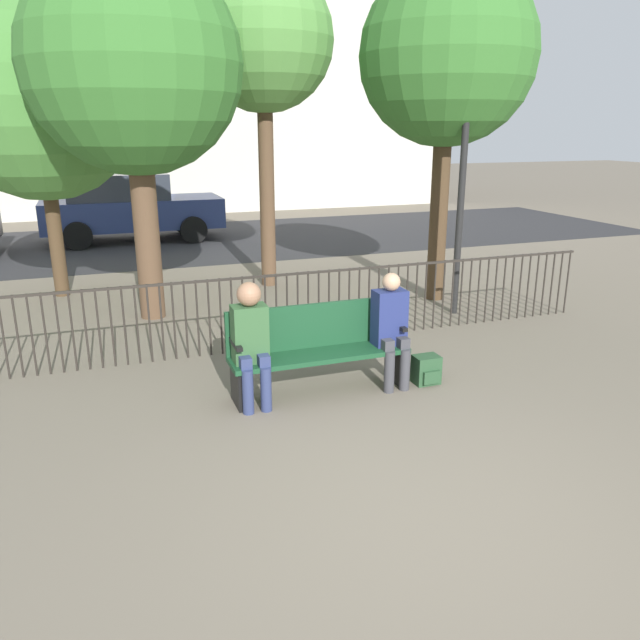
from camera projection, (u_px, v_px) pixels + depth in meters
ground_plane at (432, 518)px, 4.44m from camera, size 80.00×80.00×0.00m
park_bench at (317, 346)px, 6.46m from camera, size 1.87×0.45×0.92m
seated_person_0 at (251, 337)px, 6.05m from camera, size 0.34×0.39×1.26m
seated_person_1 at (391, 325)px, 6.55m from camera, size 0.34×0.39×1.23m
backpack at (426, 370)px, 6.74m from camera, size 0.28×0.24×0.31m
fence_railing at (277, 304)px, 7.74m from camera, size 9.01×0.03×0.95m
tree_0 at (263, 42)px, 9.89m from camera, size 2.27×2.27×5.14m
tree_1 at (133, 66)px, 8.17m from camera, size 2.89×2.89×4.91m
tree_2 at (447, 57)px, 9.08m from camera, size 2.61×2.61×4.98m
tree_3 at (38, 100)px, 9.45m from camera, size 3.03×3.03×4.58m
lamp_post at (464, 150)px, 8.67m from camera, size 0.28×0.28×3.57m
street_surface at (185, 241)px, 15.21m from camera, size 24.00×6.00×0.01m
parked_car_0 at (129, 206)px, 15.11m from camera, size 4.20×1.94×1.62m
building_facade at (137, 16)px, 20.57m from camera, size 20.00×6.00×12.39m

